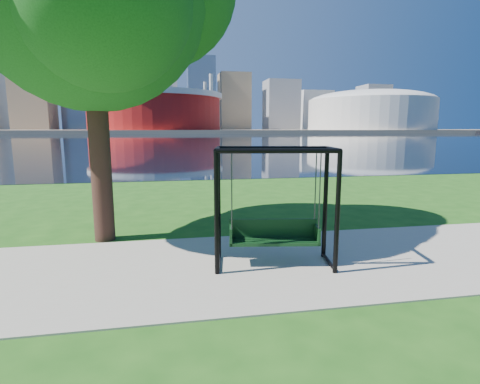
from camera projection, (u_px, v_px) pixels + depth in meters
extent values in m
plane|color=#1E5114|center=(238.00, 258.00, 7.79)|extent=(900.00, 900.00, 0.00)
cube|color=#9E937F|center=(243.00, 265.00, 7.30)|extent=(120.00, 4.00, 0.03)
cube|color=black|center=(175.00, 138.00, 106.67)|extent=(900.00, 180.00, 0.02)
cube|color=#937F60|center=(172.00, 131.00, 304.28)|extent=(900.00, 228.00, 2.00)
cylinder|color=maroon|center=(155.00, 112.00, 231.65)|extent=(80.00, 80.00, 22.00)
cylinder|color=silver|center=(154.00, 96.00, 230.06)|extent=(83.00, 83.00, 3.00)
cylinder|color=silver|center=(205.00, 106.00, 255.15)|extent=(2.00, 2.00, 32.00)
cylinder|color=silver|center=(104.00, 105.00, 243.32)|extent=(2.00, 2.00, 32.00)
cylinder|color=silver|center=(92.00, 101.00, 206.48)|extent=(2.00, 2.00, 32.00)
cylinder|color=silver|center=(211.00, 102.00, 218.31)|extent=(2.00, 2.00, 32.00)
cylinder|color=beige|center=(370.00, 115.00, 257.87)|extent=(84.00, 84.00, 20.00)
ellipsoid|color=beige|center=(371.00, 102.00, 256.37)|extent=(84.00, 84.00, 15.12)
cube|color=#998466|center=(31.00, 69.00, 272.99)|extent=(26.00, 26.00, 88.00)
cube|color=slate|center=(82.00, 70.00, 302.03)|extent=(30.00, 24.00, 95.00)
cube|color=gray|center=(118.00, 83.00, 289.95)|extent=(24.00, 24.00, 72.00)
cube|color=silver|center=(158.00, 83.00, 323.76)|extent=(32.00, 28.00, 80.00)
cube|color=slate|center=(201.00, 94.00, 307.65)|extent=(22.00, 22.00, 58.00)
cube|color=#998466|center=(234.00, 102.00, 328.41)|extent=(26.00, 26.00, 48.00)
cube|color=gray|center=(281.00, 105.00, 326.41)|extent=(28.00, 24.00, 42.00)
cube|color=silver|center=(314.00, 110.00, 358.33)|extent=(30.00, 26.00, 36.00)
cube|color=gray|center=(373.00, 108.00, 347.59)|extent=(24.00, 24.00, 40.00)
cube|color=#998466|center=(402.00, 113.00, 369.99)|extent=(26.00, 26.00, 32.00)
cylinder|color=black|center=(217.00, 215.00, 6.67)|extent=(0.10, 0.10, 2.27)
cylinder|color=black|center=(337.00, 214.00, 6.71)|extent=(0.10, 0.10, 2.27)
cylinder|color=black|center=(218.00, 205.00, 7.54)|extent=(0.10, 0.10, 2.27)
cylinder|color=black|center=(325.00, 204.00, 7.59)|extent=(0.10, 0.10, 2.27)
cylinder|color=black|center=(278.00, 151.00, 6.50)|extent=(2.15, 0.44, 0.09)
cylinder|color=black|center=(273.00, 148.00, 7.37)|extent=(2.15, 0.44, 0.09)
cylinder|color=black|center=(217.00, 150.00, 6.91)|extent=(0.23, 0.89, 0.09)
cylinder|color=black|center=(218.00, 262.00, 7.28)|extent=(0.21, 0.89, 0.07)
cylinder|color=black|center=(333.00, 149.00, 6.96)|extent=(0.23, 0.89, 0.09)
cylinder|color=black|center=(329.00, 262.00, 7.32)|extent=(0.21, 0.89, 0.07)
cube|color=black|center=(274.00, 242.00, 7.23)|extent=(1.77, 0.72, 0.06)
cube|color=black|center=(273.00, 228.00, 7.39)|extent=(1.71, 0.33, 0.37)
cube|color=black|center=(231.00, 235.00, 7.19)|extent=(0.12, 0.45, 0.34)
cube|color=black|center=(317.00, 234.00, 7.23)|extent=(0.12, 0.45, 0.34)
cylinder|color=#35353A|center=(232.00, 192.00, 6.87)|extent=(0.03, 0.03, 1.43)
cylinder|color=#35353A|center=(320.00, 192.00, 6.90)|extent=(0.03, 0.03, 1.43)
cylinder|color=#35353A|center=(232.00, 189.00, 7.23)|extent=(0.03, 0.03, 1.43)
cylinder|color=#35353A|center=(315.00, 188.00, 7.26)|extent=(0.03, 0.03, 1.43)
cylinder|color=black|center=(99.00, 141.00, 8.65)|extent=(0.47, 0.47, 4.74)
sphere|color=#164B16|center=(103.00, 0.00, 7.13)|extent=(3.45, 3.45, 3.45)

